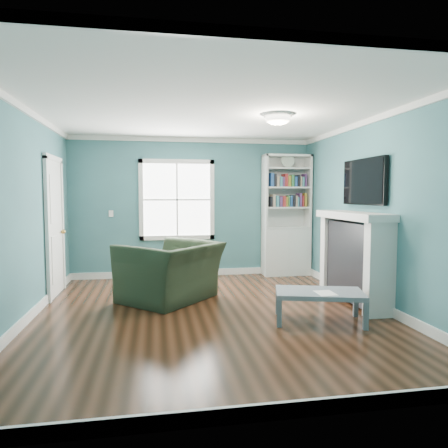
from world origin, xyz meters
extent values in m
plane|color=black|center=(0.00, 0.00, 0.00)|extent=(5.00, 5.00, 0.00)
plane|color=#38646D|center=(0.00, 2.50, 1.30)|extent=(4.50, 0.00, 4.50)
plane|color=#38646D|center=(0.00, -2.50, 1.30)|extent=(4.50, 0.00, 4.50)
plane|color=#38646D|center=(-2.25, 0.00, 1.30)|extent=(0.00, 5.00, 5.00)
plane|color=#38646D|center=(2.25, 0.00, 1.30)|extent=(0.00, 5.00, 5.00)
plane|color=white|center=(0.00, 0.00, 2.60)|extent=(5.00, 5.00, 0.00)
cube|color=white|center=(0.00, 2.48, 0.06)|extent=(4.50, 0.03, 0.12)
cube|color=white|center=(0.00, -2.48, 0.06)|extent=(4.50, 0.03, 0.12)
cube|color=white|center=(-2.23, 0.00, 0.06)|extent=(0.03, 5.00, 0.12)
cube|color=white|center=(2.23, 0.00, 0.06)|extent=(0.03, 5.00, 0.12)
cube|color=white|center=(0.00, 2.48, 2.56)|extent=(4.50, 0.04, 0.08)
cube|color=white|center=(0.00, -2.48, 2.56)|extent=(4.50, 0.04, 0.08)
cube|color=white|center=(-2.23, 0.00, 2.56)|extent=(0.04, 5.00, 0.08)
cube|color=white|center=(2.23, 0.00, 2.56)|extent=(0.04, 5.00, 0.08)
cube|color=white|center=(-0.30, 2.50, 1.45)|extent=(1.24, 0.01, 1.34)
cube|color=white|center=(-0.96, 2.48, 1.45)|extent=(0.08, 0.06, 1.50)
cube|color=white|center=(0.36, 2.48, 1.45)|extent=(0.08, 0.06, 1.50)
cube|color=white|center=(-0.30, 2.48, 0.74)|extent=(1.40, 0.06, 0.08)
cube|color=white|center=(-0.30, 2.48, 2.16)|extent=(1.40, 0.06, 0.08)
cube|color=white|center=(-0.30, 2.48, 1.45)|extent=(1.24, 0.03, 0.03)
cube|color=white|center=(-0.30, 2.48, 1.45)|extent=(0.03, 0.03, 1.34)
cube|color=silver|center=(1.77, 2.30, 0.45)|extent=(0.90, 0.35, 0.90)
cube|color=silver|center=(1.34, 2.30, 1.60)|extent=(0.04, 0.35, 1.40)
cube|color=silver|center=(2.20, 2.30, 1.60)|extent=(0.04, 0.35, 1.40)
cube|color=silver|center=(1.77, 2.46, 1.60)|extent=(0.90, 0.02, 1.40)
cube|color=silver|center=(1.77, 2.30, 2.28)|extent=(0.90, 0.35, 0.04)
cube|color=silver|center=(1.77, 2.30, 0.92)|extent=(0.84, 0.33, 0.03)
cube|color=silver|center=(1.77, 2.30, 1.30)|extent=(0.84, 0.33, 0.03)
cube|color=silver|center=(1.77, 2.30, 1.68)|extent=(0.84, 0.33, 0.03)
cube|color=silver|center=(1.77, 2.30, 2.04)|extent=(0.84, 0.33, 0.03)
cube|color=black|center=(1.77, 2.28, 1.43)|extent=(0.70, 0.25, 0.22)
cube|color=tan|center=(1.77, 2.28, 1.81)|extent=(0.70, 0.25, 0.22)
cylinder|color=beige|center=(1.77, 2.25, 2.19)|extent=(0.26, 0.06, 0.26)
cube|color=black|center=(2.09, 0.20, 0.60)|extent=(0.30, 1.20, 1.10)
cube|color=black|center=(2.07, 0.20, 0.40)|extent=(0.22, 0.65, 0.70)
cube|color=silver|center=(2.07, -0.47, 0.60)|extent=(0.36, 0.16, 1.20)
cube|color=silver|center=(2.07, 0.87, 0.60)|extent=(0.36, 0.16, 1.20)
cube|color=silver|center=(2.05, 0.20, 1.25)|extent=(0.44, 1.58, 0.10)
cube|color=black|center=(2.20, 0.20, 1.72)|extent=(0.06, 1.10, 0.65)
cube|color=silver|center=(-2.23, 1.40, 1.02)|extent=(0.04, 0.80, 2.05)
cube|color=white|center=(-2.22, 0.95, 1.02)|extent=(0.05, 0.08, 2.13)
cube|color=white|center=(-2.22, 1.85, 1.02)|extent=(0.05, 0.08, 2.13)
cube|color=white|center=(-2.22, 1.40, 2.09)|extent=(0.05, 0.98, 0.08)
sphere|color=#BF8C3F|center=(-2.17, 1.70, 0.95)|extent=(0.07, 0.07, 0.07)
ellipsoid|color=white|center=(0.90, 0.10, 2.54)|extent=(0.34, 0.34, 0.15)
cylinder|color=white|center=(0.90, 0.10, 2.58)|extent=(0.38, 0.38, 0.03)
cube|color=white|center=(-1.50, 2.48, 1.20)|extent=(0.08, 0.01, 0.12)
imported|color=#222E1D|center=(-0.49, 0.79, 0.57)|extent=(1.50, 1.52, 1.13)
cube|color=#515A61|center=(0.71, -0.64, 0.16)|extent=(0.07, 0.07, 0.32)
cube|color=#515A61|center=(1.65, -0.90, 0.16)|extent=(0.07, 0.07, 0.32)
cube|color=#515A61|center=(0.85, -0.15, 0.16)|extent=(0.07, 0.07, 0.32)
cube|color=#515A61|center=(1.79, -0.41, 0.16)|extent=(0.07, 0.07, 0.32)
cube|color=slate|center=(1.25, -0.52, 0.35)|extent=(1.15, 0.82, 0.06)
cube|color=white|center=(1.28, -0.64, 0.38)|extent=(0.22, 0.27, 0.00)
camera|label=1|loc=(-0.70, -5.02, 1.54)|focal=32.00mm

